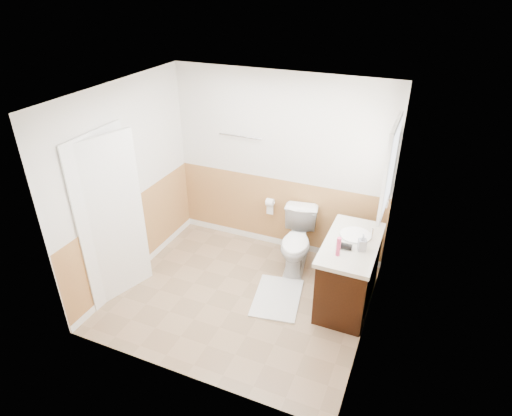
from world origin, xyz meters
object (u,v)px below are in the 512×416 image
at_px(bath_mat, 277,298).
at_px(lotion_bottle, 338,247).
at_px(toilet, 297,242).
at_px(vanity_cabinet, 349,274).
at_px(soap_dispenser, 363,243).

distance_m(bath_mat, lotion_bottle, 1.17).
height_order(toilet, bath_mat, toilet).
relative_size(vanity_cabinet, lotion_bottle, 5.00).
xyz_separation_m(toilet, bath_mat, (0.00, -0.73, -0.39)).
bearing_deg(lotion_bottle, bath_mat, 177.95).
distance_m(bath_mat, soap_dispenser, 1.31).
bearing_deg(toilet, vanity_cabinet, -38.88).
xyz_separation_m(toilet, soap_dispenser, (0.90, -0.55, 0.55)).
height_order(toilet, lotion_bottle, lotion_bottle).
distance_m(toilet, soap_dispenser, 1.19).
height_order(lotion_bottle, soap_dispenser, lotion_bottle).
distance_m(lotion_bottle, soap_dispenser, 0.30).
distance_m(vanity_cabinet, lotion_bottle, 0.65).
relative_size(toilet, soap_dispenser, 4.06).
distance_m(bath_mat, vanity_cabinet, 0.92).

